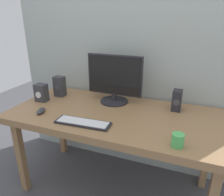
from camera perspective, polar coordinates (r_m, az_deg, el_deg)
name	(u,v)px	position (r m, az deg, el deg)	size (l,w,h in m)	color
ground_plane	(115,187)	(2.09, 0.72, -22.61)	(6.00, 6.00, 0.00)	#4C4C51
wall_back	(134,9)	(1.92, 5.89, 22.68)	(2.32, 0.04, 3.00)	#9EA8A3
desk	(115,120)	(1.69, 0.82, -5.96)	(1.65, 0.79, 0.74)	#936D47
monitor	(114,80)	(1.81, 0.66, 4.89)	(0.48, 0.24, 0.41)	#232328
keyboard_primary	(83,123)	(1.51, -7.80, -6.55)	(0.40, 0.14, 0.02)	#232328
mouse	(41,111)	(1.75, -18.47, -3.28)	(0.05, 0.11, 0.03)	#333338
speaker_right	(177,100)	(1.76, 16.95, -0.60)	(0.07, 0.10, 0.17)	#232328
speaker_left	(60,86)	(2.04, -13.81, 3.05)	(0.09, 0.08, 0.19)	#333338
audio_controller	(42,93)	(1.97, -18.30, 1.40)	(0.10, 0.09, 0.15)	#333338
coffee_mug	(178,140)	(1.30, 17.16, -10.73)	(0.07, 0.07, 0.08)	#4CB259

